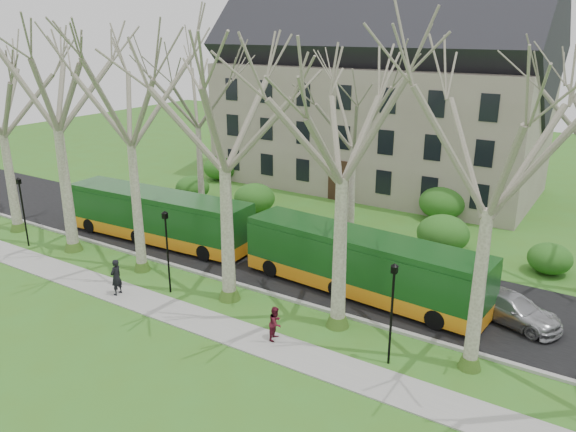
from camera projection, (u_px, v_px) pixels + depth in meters
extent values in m
plane|color=#3D6E1F|center=(278.00, 314.00, 26.61)|extent=(120.00, 120.00, 0.00)
cube|color=gray|center=(247.00, 337.00, 24.60)|extent=(70.00, 2.00, 0.06)
cube|color=black|center=(333.00, 273.00, 31.00)|extent=(80.00, 8.00, 0.06)
cube|color=#A5A39E|center=(295.00, 301.00, 27.79)|extent=(80.00, 0.25, 0.14)
cube|color=gray|center=(375.00, 126.00, 47.25)|extent=(26.00, 12.00, 10.00)
cylinder|color=black|center=(24.00, 215.00, 34.32)|extent=(0.10, 0.10, 4.00)
cube|color=black|center=(19.00, 181.00, 33.63)|extent=(0.22, 0.22, 0.30)
cylinder|color=black|center=(168.00, 256.00, 28.22)|extent=(0.10, 0.10, 4.00)
cube|color=black|center=(165.00, 216.00, 27.53)|extent=(0.22, 0.22, 0.30)
cylinder|color=black|center=(391.00, 319.00, 22.12)|extent=(0.10, 0.10, 4.00)
cube|color=black|center=(394.00, 269.00, 21.43)|extent=(0.22, 0.22, 0.30)
ellipsoid|color=#175017|center=(192.00, 187.00, 44.02)|extent=(2.60, 2.60, 2.00)
ellipsoid|color=#175017|center=(254.00, 199.00, 40.97)|extent=(2.60, 2.60, 2.00)
ellipsoid|color=#175017|center=(443.00, 235.00, 33.85)|extent=(2.60, 2.60, 2.00)
ellipsoid|color=#175017|center=(550.00, 256.00, 30.80)|extent=(2.60, 2.60, 2.00)
ellipsoid|color=#175017|center=(221.00, 169.00, 49.83)|extent=(2.60, 2.60, 2.00)
ellipsoid|color=#175017|center=(442.00, 205.00, 39.66)|extent=(2.60, 2.60, 2.00)
imported|color=#9F9FA3|center=(511.00, 308.00, 25.68)|extent=(4.95, 3.12, 1.34)
imported|color=black|center=(116.00, 277.00, 28.21)|extent=(0.53, 0.74, 1.89)
imported|color=#551322|center=(276.00, 323.00, 24.19)|extent=(0.69, 0.83, 1.53)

